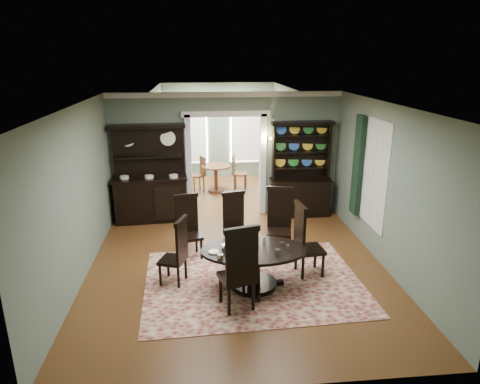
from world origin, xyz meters
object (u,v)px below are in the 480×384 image
object	(u,v)px
dining_table	(254,261)
sideboard	(150,188)
welsh_dresser	(300,182)
parlor_table	(216,175)

from	to	relation	value
dining_table	sideboard	world-z (taller)	sideboard
dining_table	welsh_dresser	world-z (taller)	welsh_dresser
welsh_dresser	parlor_table	size ratio (longest dim) A/B	2.74
sideboard	parlor_table	size ratio (longest dim) A/B	2.72
dining_table	welsh_dresser	size ratio (longest dim) A/B	0.79
sideboard	parlor_table	world-z (taller)	sideboard
welsh_dresser	dining_table	bearing A→B (deg)	-114.63
dining_table	welsh_dresser	distance (m)	3.76
sideboard	welsh_dresser	xyz separation A→B (m)	(3.63, 0.02, 0.04)
dining_table	parlor_table	bearing A→B (deg)	96.19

